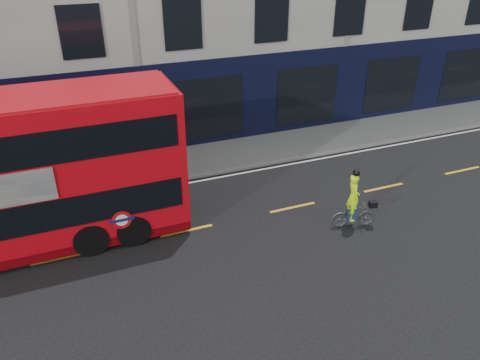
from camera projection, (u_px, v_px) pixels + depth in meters
ground at (200, 256)px, 14.48m from camera, size 120.00×120.00×0.00m
pavement at (154, 167)px, 19.77m from camera, size 60.00×3.00×0.12m
kerb at (162, 183)px, 18.54m from camera, size 60.00×0.12×0.13m
road_edge_line at (164, 187)px, 18.33m from camera, size 58.00×0.10×0.01m
lane_dashes at (187, 231)px, 15.71m from camera, size 58.00×0.12×0.01m
cyclist at (354, 208)px, 15.59m from camera, size 1.56×0.81×2.17m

